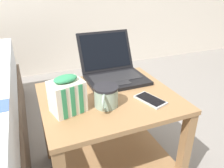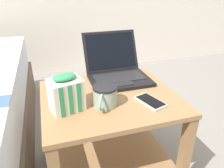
% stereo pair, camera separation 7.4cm
% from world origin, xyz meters
% --- Properties ---
extents(bedside_table, '(0.63, 0.54, 0.49)m').
position_xyz_m(bedside_table, '(0.00, 0.00, 0.32)').
color(bedside_table, '#997047').
rests_on(bedside_table, ground_plane).
extents(laptop, '(0.32, 0.34, 0.23)m').
position_xyz_m(laptop, '(0.10, 0.19, 0.54)').
color(laptop, black).
rests_on(laptop, bedside_table).
extents(mug_front_left, '(0.11, 0.14, 0.09)m').
position_xyz_m(mug_front_left, '(-0.04, -0.08, 0.54)').
color(mug_front_left, '#8CA593').
rests_on(mug_front_left, bedside_table).
extents(snack_bag, '(0.15, 0.13, 0.16)m').
position_xyz_m(snack_bag, '(-0.21, -0.06, 0.56)').
color(snack_bag, silver).
rests_on(snack_bag, bedside_table).
extents(cell_phone, '(0.11, 0.16, 0.01)m').
position_xyz_m(cell_phone, '(0.16, -0.12, 0.49)').
color(cell_phone, '#B7BABC').
rests_on(cell_phone, bedside_table).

